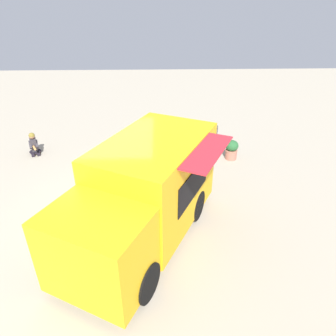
# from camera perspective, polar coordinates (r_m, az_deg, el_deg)

# --- Properties ---
(ground_plane) EXTENTS (40.00, 40.00, 0.00)m
(ground_plane) POSITION_cam_1_polar(r_m,az_deg,el_deg) (8.83, -10.69, -8.50)
(ground_plane) COLOR #AEA38E
(food_truck) EXTENTS (4.20, 5.22, 2.43)m
(food_truck) POSITION_cam_1_polar(r_m,az_deg,el_deg) (7.33, -4.49, -5.57)
(food_truck) COLOR yellow
(food_truck) RESTS_ON ground_plane
(person_customer) EXTENTS (0.60, 0.78, 0.85)m
(person_customer) POSITION_cam_1_polar(r_m,az_deg,el_deg) (12.94, -23.83, 3.93)
(person_customer) COLOR black
(person_customer) RESTS_ON ground_plane
(planter_flowering_far) EXTENTS (0.48, 0.48, 0.75)m
(planter_flowering_far) POSITION_cam_1_polar(r_m,az_deg,el_deg) (11.64, 11.82, 3.45)
(planter_flowering_far) COLOR #B86C58
(planter_flowering_far) RESTS_ON ground_plane
(trash_bin) EXTENTS (0.48, 0.48, 1.04)m
(trash_bin) POSITION_cam_1_polar(r_m,az_deg,el_deg) (12.20, 8.08, 5.72)
(trash_bin) COLOR #5B5458
(trash_bin) RESTS_ON ground_plane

